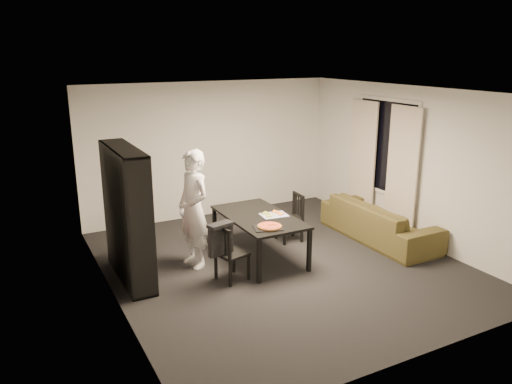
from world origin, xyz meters
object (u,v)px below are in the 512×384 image
pepperoni_pizza (270,226)px  bookshelf (127,215)px  chair_left (227,250)px  baking_tray (268,228)px  person (194,209)px  sofa (379,221)px  dining_table (259,220)px  chair_right (293,214)px

pepperoni_pizza → bookshelf: bearing=157.1°
chair_left → baking_tray: chair_left is taller
person → sofa: (3.20, -0.46, -0.56)m
sofa → pepperoni_pizza: bearing=97.4°
bookshelf → dining_table: bookshelf is taller
person → chair_right: bearing=84.5°
person → pepperoni_pizza: size_ratio=5.08×
dining_table → baking_tray: 0.57m
dining_table → chair_left: chair_left is taller
baking_tray → person: bearing=138.3°
chair_left → pepperoni_pizza: size_ratio=2.37×
person → pepperoni_pizza: person is taller
dining_table → chair_left: (-0.78, -0.53, -0.16)m
bookshelf → sofa: 4.24m
chair_right → person: (-1.86, -0.20, 0.42)m
dining_table → baking_tray: (-0.14, -0.54, 0.07)m
bookshelf → baking_tray: 1.99m
chair_right → person: size_ratio=0.46×
dining_table → sofa: bearing=-6.4°
bookshelf → sofa: bearing=-6.5°
chair_right → baking_tray: bearing=-43.6°
bookshelf → sofa: (4.17, -0.47, -0.62)m
chair_left → pepperoni_pizza: 0.70m
bookshelf → person: (0.97, -0.02, -0.06)m
sofa → dining_table: bearing=83.6°
pepperoni_pizza → person: bearing=138.8°
pepperoni_pizza → sofa: size_ratio=0.16×
bookshelf → chair_left: (1.18, -0.75, -0.48)m
chair_right → pepperoni_pizza: bearing=-42.7°
bookshelf → chair_right: bookshelf is taller
pepperoni_pizza → sofa: bearing=7.4°
bookshelf → person: bearing=-1.1°
person → sofa: 3.28m
bookshelf → person: bookshelf is taller
person → baking_tray: (0.84, -0.75, -0.19)m
dining_table → person: person is taller
pepperoni_pizza → baking_tray: bearing=160.3°
chair_left → person: (-0.21, 0.73, 0.42)m
bookshelf → chair_left: bearing=-32.5°
baking_tray → sofa: 2.40m
baking_tray → chair_left: bearing=178.5°
pepperoni_pizza → sofa: pepperoni_pizza is taller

